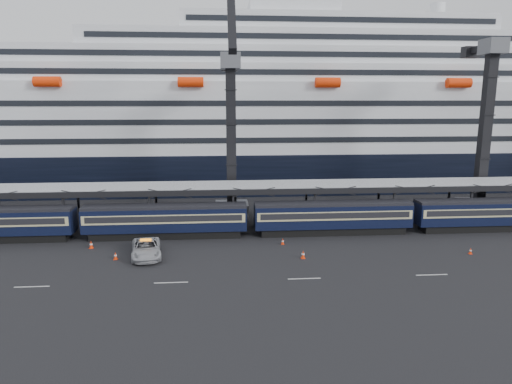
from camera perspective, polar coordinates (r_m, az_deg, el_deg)
ground at (r=50.29m, az=21.24°, el=-7.89°), size 260.00×260.00×0.00m
train at (r=56.92m, az=12.85°, el=-2.88°), size 133.05×3.00×4.05m
canopy at (r=61.48m, az=16.03°, el=0.92°), size 130.00×6.25×5.53m
cruise_ship at (r=91.00m, az=8.60°, el=8.97°), size 214.09×28.84×34.00m
crane_dark_near at (r=61.39m, az=-3.13°, el=7.61°), size 4.50×17.75×35.08m
crane_dark_mid at (r=70.42m, az=27.00°, el=8.05°), size 4.50×18.24×39.64m
pickup_truck at (r=48.87m, az=-13.56°, el=-6.89°), size 3.85×6.66×1.75m
traffic_cone_a at (r=49.04m, az=-17.17°, el=-7.61°), size 0.40×0.40×0.81m
traffic_cone_b at (r=53.45m, az=-19.91°, el=-6.19°), size 0.43×0.43×0.86m
traffic_cone_c at (r=51.74m, az=3.36°, el=-6.17°), size 0.35×0.35×0.70m
traffic_cone_d at (r=47.44m, az=5.91°, el=-7.76°), size 0.43×0.43×0.87m
traffic_cone_e at (r=53.55m, az=25.24°, el=-6.67°), size 0.34×0.34×0.69m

